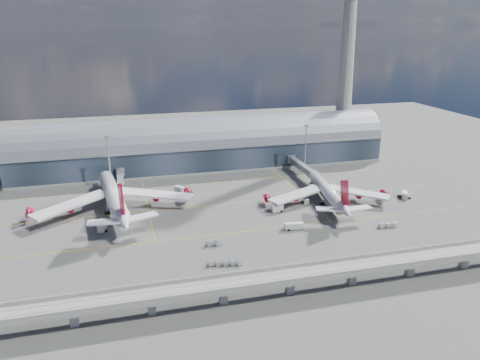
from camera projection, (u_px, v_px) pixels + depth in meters
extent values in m
plane|color=#474744|center=(241.00, 221.00, 187.76)|extent=(500.00, 500.00, 0.00)
cube|color=gold|center=(248.00, 231.00, 178.59)|extent=(200.00, 0.25, 0.01)
cube|color=gold|center=(229.00, 204.00, 206.10)|extent=(200.00, 0.25, 0.01)
cube|color=gold|center=(215.00, 183.00, 233.61)|extent=(200.00, 0.25, 0.01)
cube|color=gold|center=(147.00, 203.00, 206.70)|extent=(0.25, 80.00, 0.01)
cube|color=gold|center=(295.00, 189.00, 223.83)|extent=(0.25, 80.00, 0.01)
cube|color=#1F2B35|center=(204.00, 155.00, 257.08)|extent=(200.00, 28.00, 14.00)
cylinder|color=gray|center=(204.00, 142.00, 254.87)|extent=(200.00, 28.00, 28.00)
cube|color=gray|center=(209.00, 149.00, 242.04)|extent=(200.00, 1.00, 1.20)
cube|color=gray|center=(205.00, 166.00, 259.09)|extent=(200.00, 30.00, 1.20)
cube|color=gray|center=(341.00, 148.00, 283.41)|extent=(18.00, 18.00, 8.00)
cone|color=gray|center=(345.00, 79.00, 270.50)|extent=(10.00, 10.00, 90.00)
cube|color=gray|center=(290.00, 276.00, 135.59)|extent=(220.00, 8.50, 1.20)
cube|color=gray|center=(295.00, 280.00, 131.57)|extent=(220.00, 0.40, 1.20)
cube|color=gray|center=(286.00, 267.00, 138.91)|extent=(220.00, 0.40, 1.20)
cube|color=gray|center=(292.00, 277.00, 134.01)|extent=(220.00, 0.12, 0.12)
cube|color=gray|center=(288.00, 272.00, 136.76)|extent=(220.00, 0.12, 0.12)
cube|color=gray|center=(74.00, 317.00, 121.85)|extent=(2.20, 2.20, 5.00)
cube|color=gray|center=(151.00, 306.00, 126.74)|extent=(2.20, 2.20, 5.00)
cube|color=gray|center=(223.00, 295.00, 131.64)|extent=(2.20, 2.20, 5.00)
cube|color=gray|center=(290.00, 286.00, 136.53)|extent=(2.20, 2.20, 5.00)
cube|color=gray|center=(352.00, 277.00, 141.43)|extent=(2.20, 2.20, 5.00)
cube|color=gray|center=(410.00, 268.00, 146.32)|extent=(2.20, 2.20, 5.00)
cube|color=gray|center=(464.00, 260.00, 151.22)|extent=(2.20, 2.20, 5.00)
cylinder|color=gray|center=(110.00, 163.00, 222.02)|extent=(0.70, 0.70, 25.00)
cube|color=gray|center=(107.00, 137.00, 218.02)|extent=(3.00, 0.40, 1.00)
cylinder|color=gray|center=(305.00, 149.00, 246.49)|extent=(0.70, 0.70, 25.00)
cube|color=gray|center=(306.00, 126.00, 242.49)|extent=(3.00, 0.40, 1.00)
cylinder|color=white|center=(113.00, 196.00, 197.32)|extent=(12.61, 54.28, 6.50)
cone|color=white|center=(105.00, 176.00, 223.80)|extent=(7.39, 8.82, 6.50)
cone|color=white|center=(124.00, 222.00, 168.78)|extent=(7.85, 12.85, 6.50)
cube|color=red|center=(121.00, 199.00, 168.94)|extent=(2.09, 12.15, 13.45)
cube|color=white|center=(71.00, 205.00, 189.86)|extent=(31.59, 25.28, 2.63)
cube|color=white|center=(154.00, 194.00, 201.69)|extent=(33.46, 19.54, 2.63)
cylinder|color=red|center=(70.00, 207.00, 192.01)|extent=(3.81, 5.42, 3.25)
cylinder|color=red|center=(30.00, 212.00, 186.75)|extent=(3.81, 5.42, 3.25)
cylinder|color=red|center=(155.00, 196.00, 204.28)|extent=(3.81, 5.42, 3.25)
cylinder|color=red|center=(188.00, 192.00, 209.54)|extent=(3.81, 5.42, 3.25)
cylinder|color=gray|center=(109.00, 192.00, 215.60)|extent=(0.51, 0.51, 3.05)
cylinder|color=gray|center=(107.00, 211.00, 194.10)|extent=(0.61, 0.61, 3.05)
cylinder|color=gray|center=(123.00, 209.00, 196.36)|extent=(0.61, 0.61, 3.05)
cylinder|color=black|center=(108.00, 213.00, 194.40)|extent=(2.39, 1.77, 1.52)
cylinder|color=black|center=(123.00, 211.00, 196.67)|extent=(2.39, 1.77, 1.52)
cylinder|color=white|center=(327.00, 191.00, 206.70)|extent=(11.62, 43.11, 5.14)
cone|color=white|center=(313.00, 174.00, 229.41)|extent=(6.16, 7.79, 5.14)
cone|color=white|center=(345.00, 211.00, 182.09)|extent=(6.70, 11.29, 5.14)
cube|color=red|center=(344.00, 193.00, 182.48)|extent=(2.23, 10.56, 11.73)
cube|color=white|center=(297.00, 195.00, 203.84)|extent=(27.56, 15.48, 2.19)
cube|color=white|center=(358.00, 192.00, 206.66)|extent=(25.64, 21.67, 2.19)
cylinder|color=black|center=(326.00, 194.00, 207.14)|extent=(10.19, 38.65, 4.37)
cylinder|color=red|center=(295.00, 197.00, 205.96)|extent=(3.48, 4.81, 2.83)
cylinder|color=red|center=(267.00, 198.00, 204.71)|extent=(3.48, 4.81, 2.83)
cylinder|color=red|center=(358.00, 194.00, 208.89)|extent=(3.48, 4.81, 2.83)
cylinder|color=red|center=(384.00, 193.00, 210.14)|extent=(3.48, 4.81, 2.83)
cylinder|color=gray|center=(317.00, 188.00, 222.17)|extent=(0.44, 0.44, 2.66)
cylinder|color=gray|center=(322.00, 202.00, 204.29)|extent=(0.53, 0.53, 2.66)
cylinder|color=gray|center=(335.00, 201.00, 204.87)|extent=(0.53, 0.53, 2.66)
cylinder|color=black|center=(322.00, 204.00, 204.56)|extent=(2.13, 1.61, 1.33)
cylinder|color=black|center=(335.00, 203.00, 205.14)|extent=(2.13, 1.61, 1.33)
cube|color=gray|center=(120.00, 179.00, 222.64)|extent=(3.00, 24.00, 3.00)
cube|color=gray|center=(121.00, 187.00, 211.64)|extent=(3.60, 3.60, 3.40)
cylinder|color=gray|center=(120.00, 172.00, 233.65)|extent=(4.40, 4.40, 4.00)
cylinder|color=gray|center=(122.00, 194.00, 212.74)|extent=(0.50, 0.50, 3.40)
cylinder|color=black|center=(122.00, 197.00, 213.17)|extent=(1.40, 0.80, 0.80)
cube|color=gray|center=(301.00, 166.00, 243.17)|extent=(3.00, 28.00, 3.00)
cube|color=gray|center=(312.00, 174.00, 230.33)|extent=(3.60, 3.60, 3.40)
cylinder|color=gray|center=(291.00, 159.00, 256.01)|extent=(4.40, 4.40, 4.00)
cylinder|color=gray|center=(311.00, 180.00, 231.44)|extent=(0.50, 0.50, 3.40)
cylinder|color=black|center=(311.00, 183.00, 231.86)|extent=(1.40, 0.80, 0.80)
cube|color=silver|center=(102.00, 226.00, 179.26)|extent=(3.80, 7.99, 2.85)
cylinder|color=black|center=(102.00, 226.00, 181.77)|extent=(2.87, 1.44, 0.99)
cylinder|color=black|center=(104.00, 231.00, 177.54)|extent=(2.87, 1.44, 0.99)
cube|color=silver|center=(277.00, 208.00, 196.69)|extent=(5.16, 2.93, 2.54)
cylinder|color=black|center=(281.00, 211.00, 197.22)|extent=(1.22, 2.55, 0.88)
cylinder|color=black|center=(273.00, 211.00, 196.87)|extent=(1.22, 2.55, 0.88)
cube|color=silver|center=(294.00, 226.00, 179.74)|extent=(7.46, 2.70, 2.38)
cylinder|color=black|center=(299.00, 227.00, 180.83)|extent=(1.01, 2.34, 0.82)
cylinder|color=black|center=(288.00, 229.00, 179.33)|extent=(1.01, 2.34, 0.82)
cube|color=silver|center=(404.00, 195.00, 212.29)|extent=(4.99, 6.31, 2.59)
cylinder|color=black|center=(400.00, 196.00, 213.93)|extent=(2.60, 2.03, 0.90)
cylinder|color=black|center=(408.00, 198.00, 211.37)|extent=(2.60, 2.03, 0.90)
cube|color=silver|center=(306.00, 200.00, 205.91)|extent=(3.31, 4.90, 2.33)
cylinder|color=black|center=(304.00, 202.00, 207.39)|extent=(2.38, 1.44, 0.81)
cylinder|color=black|center=(308.00, 204.00, 205.09)|extent=(2.38, 1.44, 0.81)
cube|color=silver|center=(179.00, 189.00, 220.60)|extent=(4.55, 5.44, 2.26)
cylinder|color=black|center=(181.00, 190.00, 222.41)|extent=(2.24, 1.86, 0.78)
cylinder|color=black|center=(178.00, 192.00, 219.41)|extent=(2.24, 1.86, 0.78)
cube|color=gray|center=(210.00, 245.00, 166.70)|extent=(3.00, 2.31, 0.34)
cube|color=#B8B8BD|center=(210.00, 243.00, 166.42)|extent=(2.54, 2.11, 1.68)
cube|color=gray|center=(218.00, 245.00, 166.86)|extent=(3.00, 2.31, 0.34)
cube|color=#B8B8BD|center=(218.00, 242.00, 166.57)|extent=(2.54, 2.11, 1.68)
cube|color=gray|center=(211.00, 265.00, 152.83)|extent=(2.46, 1.91, 0.27)
cube|color=#B8B8BD|center=(211.00, 263.00, 152.60)|extent=(2.08, 1.74, 1.37)
cube|color=gray|center=(218.00, 265.00, 152.91)|extent=(2.46, 1.91, 0.27)
cube|color=#B8B8BD|center=(218.00, 263.00, 152.68)|extent=(2.08, 1.74, 1.37)
cube|color=gray|center=(225.00, 265.00, 153.00)|extent=(2.46, 1.91, 0.27)
cube|color=#B8B8BD|center=(225.00, 263.00, 152.77)|extent=(2.08, 1.74, 1.37)
cube|color=gray|center=(233.00, 265.00, 153.09)|extent=(2.46, 1.91, 0.27)
cube|color=#B8B8BD|center=(233.00, 263.00, 152.86)|extent=(2.08, 1.74, 1.37)
cube|color=gray|center=(240.00, 265.00, 153.18)|extent=(2.46, 1.91, 0.27)
cube|color=#B8B8BD|center=(240.00, 263.00, 152.95)|extent=(2.08, 1.74, 1.37)
cube|color=gray|center=(381.00, 227.00, 181.46)|extent=(2.61, 1.89, 0.31)
cube|color=#B8B8BD|center=(382.00, 225.00, 181.20)|extent=(2.19, 1.75, 1.53)
cube|color=gray|center=(388.00, 227.00, 181.83)|extent=(2.61, 1.89, 0.31)
cube|color=#B8B8BD|center=(388.00, 225.00, 181.58)|extent=(2.19, 1.75, 1.53)
cube|color=gray|center=(394.00, 226.00, 182.20)|extent=(2.61, 1.89, 0.31)
cube|color=#B8B8BD|center=(395.00, 224.00, 181.95)|extent=(2.19, 1.75, 1.53)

